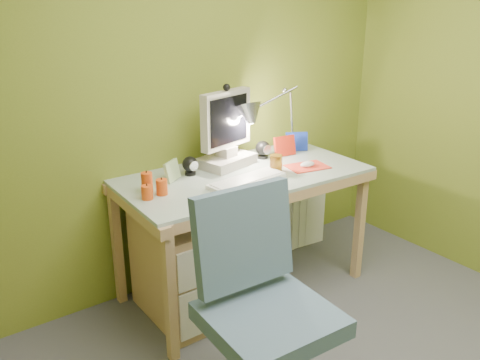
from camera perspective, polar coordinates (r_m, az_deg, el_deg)
wall_back at (r=3.09m, az=-6.66°, el=9.26°), size 3.20×0.01×2.40m
desk at (r=3.15m, az=0.40°, el=-5.94°), size 1.49×0.78×0.78m
monitor at (r=3.06m, az=-1.58°, el=6.16°), size 0.41×0.29×0.51m
speaker_left at (r=2.97m, az=-5.62°, el=1.59°), size 0.10×0.10×0.11m
speaker_right at (r=3.26m, az=2.58°, el=3.43°), size 0.10×0.10×0.11m
keyboard at (r=2.84m, az=0.80°, el=-0.07°), size 0.49×0.19×0.02m
mousepad at (r=3.13m, az=7.57°, el=1.51°), size 0.27×0.22×0.01m
mouse at (r=3.12m, az=7.58°, el=1.75°), size 0.11×0.07×0.03m
amber_tumbler at (r=3.03m, az=4.07°, el=1.91°), size 0.08×0.08×0.10m
candle_cluster at (r=2.70m, az=-10.02°, el=-0.55°), size 0.15×0.13×0.11m
photo_frame_red at (r=3.32m, az=5.04°, el=3.83°), size 0.15×0.04×0.13m
photo_frame_blue at (r=3.44m, az=6.38°, el=4.33°), size 0.14×0.09×0.13m
photo_frame_green at (r=2.89m, az=-7.64°, el=1.03°), size 0.12×0.09×0.11m
desk_lamp at (r=3.32m, az=4.89°, el=8.35°), size 0.64×0.39×0.64m
task_chair at (r=2.19m, az=3.39°, el=-14.84°), size 0.61×0.61×1.05m
radiator at (r=3.82m, az=6.41°, el=-4.39°), size 0.40×0.19×0.39m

